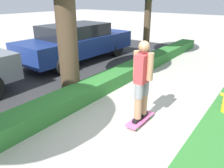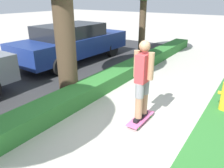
# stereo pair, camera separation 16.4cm
# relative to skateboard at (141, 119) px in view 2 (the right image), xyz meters

# --- Properties ---
(ground_plane) EXTENTS (60.00, 60.00, 0.00)m
(ground_plane) POSITION_rel_skateboard_xyz_m (-0.14, 0.04, -0.07)
(ground_plane) COLOR #ADA89E
(street_asphalt) EXTENTS (15.50, 5.00, 0.01)m
(street_asphalt) POSITION_rel_skateboard_xyz_m (-0.14, 4.24, -0.07)
(street_asphalt) COLOR #2D2D30
(street_asphalt) RESTS_ON ground_plane
(hedge_row) EXTENTS (15.50, 0.60, 0.36)m
(hedge_row) POSITION_rel_skateboard_xyz_m (-0.14, 1.64, 0.11)
(hedge_row) COLOR #2D702D
(hedge_row) RESTS_ON ground_plane
(skateboard) EXTENTS (0.79, 0.24, 0.09)m
(skateboard) POSITION_rel_skateboard_xyz_m (0.00, 0.00, 0.00)
(skateboard) COLOR #DB5B93
(skateboard) RESTS_ON ground_plane
(skater_person) EXTENTS (0.48, 0.40, 1.56)m
(skater_person) POSITION_rel_skateboard_xyz_m (-0.00, 0.00, 0.84)
(skater_person) COLOR black
(skater_person) RESTS_ON skateboard
(parked_car_middle) EXTENTS (4.74, 1.84, 1.41)m
(parked_car_middle) POSITION_rel_skateboard_xyz_m (2.49, 4.20, 0.68)
(parked_car_middle) COLOR navy
(parked_car_middle) RESTS_ON ground_plane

